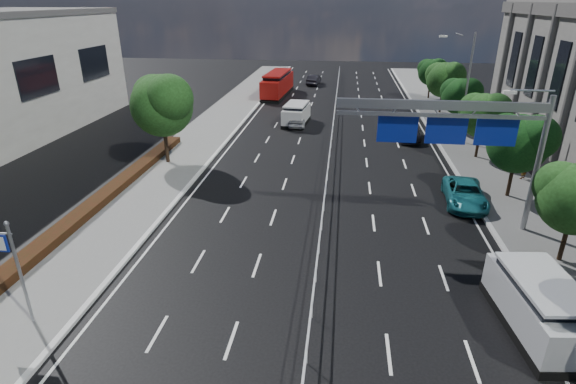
{
  "coord_description": "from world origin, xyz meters",
  "views": [
    {
      "loc": [
        0.79,
        -12.44,
        11.36
      ],
      "look_at": [
        -1.73,
        8.17,
        2.4
      ],
      "focal_mm": 28.0,
      "sensor_mm": 36.0,
      "label": 1
    }
  ],
  "objects_px": {
    "silver_minivan": "(539,305)",
    "parked_car_teal": "(465,194)",
    "near_car_silver": "(297,119)",
    "near_car_dark": "(314,80)",
    "white_minivan": "(296,114)",
    "toilet_sign": "(4,256)",
    "overhead_gantry": "(463,126)",
    "pedestrian_b": "(494,139)",
    "parked_car_dark": "(409,132)",
    "pedestrian_a": "(524,168)",
    "red_bus": "(278,83)"
  },
  "relations": [
    {
      "from": "near_car_silver",
      "to": "parked_car_teal",
      "type": "xyz_separation_m",
      "value": [
        11.81,
        -16.83,
        -0.03
      ]
    },
    {
      "from": "near_car_dark",
      "to": "parked_car_dark",
      "type": "height_order",
      "value": "near_car_dark"
    },
    {
      "from": "parked_car_teal",
      "to": "pedestrian_b",
      "type": "xyz_separation_m",
      "value": [
        4.59,
        10.63,
        0.41
      ]
    },
    {
      "from": "parked_car_dark",
      "to": "silver_minivan",
      "type": "bearing_deg",
      "value": -84.4
    },
    {
      "from": "toilet_sign",
      "to": "pedestrian_a",
      "type": "xyz_separation_m",
      "value": [
        24.08,
        17.59,
        -2.04
      ]
    },
    {
      "from": "near_car_dark",
      "to": "silver_minivan",
      "type": "height_order",
      "value": "silver_minivan"
    },
    {
      "from": "red_bus",
      "to": "near_car_silver",
      "type": "distance_m",
      "value": 14.9
    },
    {
      "from": "near_car_silver",
      "to": "pedestrian_a",
      "type": "xyz_separation_m",
      "value": [
        16.64,
        -12.44,
        0.21
      ]
    },
    {
      "from": "near_car_silver",
      "to": "near_car_dark",
      "type": "bearing_deg",
      "value": -92.65
    },
    {
      "from": "pedestrian_a",
      "to": "red_bus",
      "type": "bearing_deg",
      "value": -95.62
    },
    {
      "from": "overhead_gantry",
      "to": "red_bus",
      "type": "relative_size",
      "value": 1.03
    },
    {
      "from": "near_car_silver",
      "to": "red_bus",
      "type": "bearing_deg",
      "value": -77.04
    },
    {
      "from": "white_minivan",
      "to": "near_car_dark",
      "type": "distance_m",
      "value": 22.34
    },
    {
      "from": "overhead_gantry",
      "to": "white_minivan",
      "type": "xyz_separation_m",
      "value": [
        -10.41,
        20.58,
        -4.6
      ]
    },
    {
      "from": "near_car_silver",
      "to": "near_car_dark",
      "type": "height_order",
      "value": "near_car_silver"
    },
    {
      "from": "pedestrian_b",
      "to": "red_bus",
      "type": "bearing_deg",
      "value": -43.58
    },
    {
      "from": "silver_minivan",
      "to": "parked_car_teal",
      "type": "xyz_separation_m",
      "value": [
        0.0,
        11.2,
        -0.38
      ]
    },
    {
      "from": "overhead_gantry",
      "to": "pedestrian_b",
      "type": "relative_size",
      "value": 5.44
    },
    {
      "from": "red_bus",
      "to": "near_car_dark",
      "type": "distance_m",
      "value": 9.53
    },
    {
      "from": "white_minivan",
      "to": "near_car_dark",
      "type": "relative_size",
      "value": 1.16
    },
    {
      "from": "near_car_silver",
      "to": "silver_minivan",
      "type": "relative_size",
      "value": 0.77
    },
    {
      "from": "near_car_silver",
      "to": "pedestrian_b",
      "type": "height_order",
      "value": "pedestrian_b"
    },
    {
      "from": "near_car_dark",
      "to": "pedestrian_a",
      "type": "xyz_separation_m",
      "value": [
        16.61,
        -35.38,
        0.21
      ]
    },
    {
      "from": "red_bus",
      "to": "pedestrian_a",
      "type": "relative_size",
      "value": 6.55
    },
    {
      "from": "overhead_gantry",
      "to": "pedestrian_a",
      "type": "distance_m",
      "value": 10.94
    },
    {
      "from": "overhead_gantry",
      "to": "toilet_sign",
      "type": "bearing_deg",
      "value": -150.4
    },
    {
      "from": "red_bus",
      "to": "near_car_silver",
      "type": "xyz_separation_m",
      "value": [
        3.99,
        -14.34,
        -0.84
      ]
    },
    {
      "from": "overhead_gantry",
      "to": "near_car_silver",
      "type": "xyz_separation_m",
      "value": [
        -10.25,
        19.98,
        -4.91
      ]
    },
    {
      "from": "toilet_sign",
      "to": "silver_minivan",
      "type": "bearing_deg",
      "value": 5.93
    },
    {
      "from": "near_car_dark",
      "to": "toilet_sign",
      "type": "bearing_deg",
      "value": 88.72
    },
    {
      "from": "toilet_sign",
      "to": "red_bus",
      "type": "xyz_separation_m",
      "value": [
        3.45,
        44.37,
        -1.41
      ]
    },
    {
      "from": "toilet_sign",
      "to": "pedestrian_b",
      "type": "xyz_separation_m",
      "value": [
        23.85,
        23.83,
        -1.86
      ]
    },
    {
      "from": "red_bus",
      "to": "pedestrian_a",
      "type": "distance_m",
      "value": 33.81
    },
    {
      "from": "red_bus",
      "to": "parked_car_teal",
      "type": "distance_m",
      "value": 34.96
    },
    {
      "from": "pedestrian_b",
      "to": "silver_minivan",
      "type": "bearing_deg",
      "value": 79.74
    },
    {
      "from": "white_minivan",
      "to": "toilet_sign",
      "type": "bearing_deg",
      "value": -97.45
    },
    {
      "from": "parked_car_teal",
      "to": "pedestrian_a",
      "type": "relative_size",
      "value": 3.15
    },
    {
      "from": "parked_car_teal",
      "to": "white_minivan",
      "type": "bearing_deg",
      "value": 128.73
    },
    {
      "from": "near_car_dark",
      "to": "parked_car_teal",
      "type": "relative_size",
      "value": 0.88
    },
    {
      "from": "red_bus",
      "to": "parked_car_dark",
      "type": "distance_m",
      "value": 22.69
    },
    {
      "from": "near_car_dark",
      "to": "parked_car_teal",
      "type": "bearing_deg",
      "value": 113.25
    },
    {
      "from": "near_car_dark",
      "to": "silver_minivan",
      "type": "bearing_deg",
      "value": 109.76
    },
    {
      "from": "toilet_sign",
      "to": "near_car_dark",
      "type": "xyz_separation_m",
      "value": [
        7.47,
        52.97,
        -2.25
      ]
    },
    {
      "from": "toilet_sign",
      "to": "near_car_silver",
      "type": "bearing_deg",
      "value": 76.09
    },
    {
      "from": "overhead_gantry",
      "to": "near_car_dark",
      "type": "relative_size",
      "value": 2.43
    },
    {
      "from": "silver_minivan",
      "to": "parked_car_teal",
      "type": "height_order",
      "value": "silver_minivan"
    },
    {
      "from": "overhead_gantry",
      "to": "white_minivan",
      "type": "relative_size",
      "value": 2.1
    },
    {
      "from": "red_bus",
      "to": "near_car_silver",
      "type": "relative_size",
      "value": 2.44
    },
    {
      "from": "near_car_dark",
      "to": "parked_car_teal",
      "type": "xyz_separation_m",
      "value": [
        11.79,
        -39.77,
        -0.03
      ]
    },
    {
      "from": "overhead_gantry",
      "to": "silver_minivan",
      "type": "xyz_separation_m",
      "value": [
        1.56,
        -8.05,
        -4.56
      ]
    }
  ]
}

